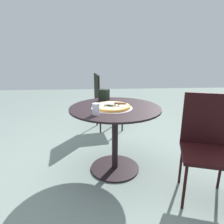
# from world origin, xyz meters

# --- Properties ---
(ground_plane) EXTENTS (10.00, 10.00, 0.00)m
(ground_plane) POSITION_xyz_m (0.00, 0.00, 0.00)
(ground_plane) COLOR slate
(patio_table) EXTENTS (0.92, 0.92, 0.70)m
(patio_table) POSITION_xyz_m (0.00, 0.00, 0.50)
(patio_table) COLOR black
(patio_table) RESTS_ON ground
(pizza_on_tray) EXTENTS (0.41, 0.41, 0.05)m
(pizza_on_tray) POSITION_xyz_m (-0.03, -0.04, 0.71)
(pizza_on_tray) COLOR silver
(pizza_on_tray) RESTS_ON patio_table
(pizza_server) EXTENTS (0.21, 0.11, 0.02)m
(pizza_server) POSITION_xyz_m (-0.01, -0.06, 0.75)
(pizza_server) COLOR silver
(pizza_server) RESTS_ON pizza_on_tray
(drinking_cup) EXTENTS (0.06, 0.06, 0.10)m
(drinking_cup) POSITION_xyz_m (-0.19, -0.24, 0.75)
(drinking_cup) COLOR white
(drinking_cup) RESTS_ON patio_table
(napkin_dispenser) EXTENTS (0.13, 0.12, 0.12)m
(napkin_dispenser) POSITION_xyz_m (-0.10, 0.32, 0.76)
(napkin_dispenser) COLOR black
(napkin_dispenser) RESTS_ON patio_table
(patio_chair_near) EXTENTS (0.51, 0.51, 0.90)m
(patio_chair_near) POSITION_xyz_m (0.74, -0.43, 0.51)
(patio_chair_near) COLOR black
(patio_chair_near) RESTS_ON ground
(patio_chair_far) EXTENTS (0.48, 0.48, 0.91)m
(patio_chair_far) POSITION_xyz_m (-0.07, 1.22, 0.52)
(patio_chair_far) COLOR black
(patio_chair_far) RESTS_ON ground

